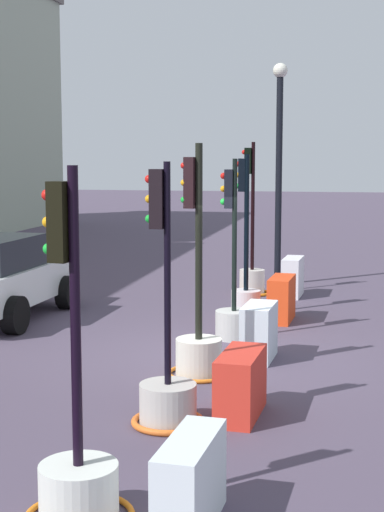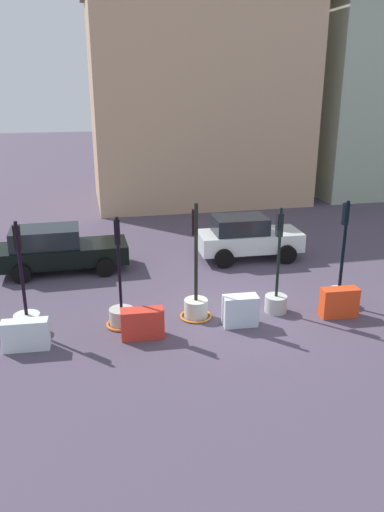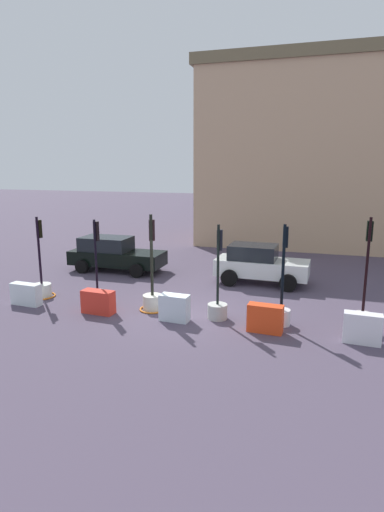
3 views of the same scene
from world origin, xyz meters
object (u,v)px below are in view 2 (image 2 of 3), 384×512
traffic_light_1 (121,311)px  car_white_van (247,237)px  traffic_light_3 (276,294)px  traffic_light_0 (27,316)px  construction_barrier_2 (240,311)px  traffic_light_4 (340,285)px  traffic_light_2 (196,301)px  car_black_sedan (58,249)px  construction_barrier_1 (142,323)px  construction_barrier_3 (339,302)px  construction_barrier_0 (26,335)px

traffic_light_1 → car_white_van: 6.99m
traffic_light_3 → traffic_light_0: bearing=177.7°
construction_barrier_2 → traffic_light_4: bearing=11.5°
traffic_light_3 → construction_barrier_2: size_ratio=3.21×
traffic_light_2 → construction_barrier_2: 1.33m
car_black_sedan → construction_barrier_1: bearing=-67.6°
construction_barrier_1 → construction_barrier_3: construction_barrier_3 is taller
traffic_light_4 → car_black_sedan: 9.69m
traffic_light_0 → traffic_light_1: size_ratio=0.99×
traffic_light_2 → construction_barrier_1: (-1.65, -0.86, -0.12)m
traffic_light_2 → car_white_van: traffic_light_2 is taller
traffic_light_1 → construction_barrier_2: (3.23, -0.70, 0.00)m
construction_barrier_0 → car_black_sedan: car_black_sedan is taller
construction_barrier_1 → car_white_van: car_white_van is taller
traffic_light_0 → construction_barrier_3: bearing=-6.4°
traffic_light_0 → car_white_van: bearing=30.0°
traffic_light_1 → traffic_light_3: traffic_light_3 is taller
traffic_light_1 → traffic_light_2: 2.14m
traffic_light_3 → construction_barrier_1: 4.11m
car_black_sedan → construction_barrier_3: bearing=-34.8°
traffic_light_1 → car_black_sedan: (-1.82, 4.79, 0.38)m
traffic_light_3 → car_black_sedan: (-6.35, 4.88, 0.25)m
construction_barrier_0 → construction_barrier_2: (5.71, 0.10, 0.04)m
construction_barrier_3 → construction_barrier_0: bearing=-179.8°
construction_barrier_2 → construction_barrier_3: bearing=-1.6°
traffic_light_1 → traffic_light_3: size_ratio=0.99×
traffic_light_0 → traffic_light_4: size_ratio=0.96×
traffic_light_2 → car_black_sedan: (-3.96, 4.74, 0.30)m
traffic_light_2 → traffic_light_4: traffic_light_2 is taller
construction_barrier_0 → construction_barrier_1: construction_barrier_1 is taller
traffic_light_1 → construction_barrier_1: bearing=-59.3°
construction_barrier_2 → construction_barrier_1: bearing=-177.7°
traffic_light_0 → car_white_van: (7.73, 4.46, 0.39)m
car_white_van → traffic_light_0: bearing=-150.0°
traffic_light_2 → construction_barrier_2: (1.09, -0.75, -0.08)m
traffic_light_3 → traffic_light_4: (2.07, 0.07, 0.07)m
traffic_light_4 → construction_barrier_0: bearing=-175.0°
construction_barrier_2 → traffic_light_1: bearing=167.7°
car_white_van → car_black_sedan: size_ratio=0.87×
construction_barrier_1 → car_black_sedan: car_black_sedan is taller
traffic_light_4 → car_white_van: 4.88m
traffic_light_3 → car_white_van: traffic_light_3 is taller
car_black_sedan → traffic_light_1: bearing=-69.2°
traffic_light_3 → construction_barrier_0: (-7.01, -0.71, -0.17)m
traffic_light_1 → car_black_sedan: 5.14m
traffic_light_1 → construction_barrier_2: traffic_light_1 is taller
traffic_light_2 → traffic_light_0: bearing=178.3°
construction_barrier_2 → traffic_light_0: bearing=171.2°
construction_barrier_0 → construction_barrier_3: size_ratio=1.08×
traffic_light_4 → traffic_light_1: bearing=179.8°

